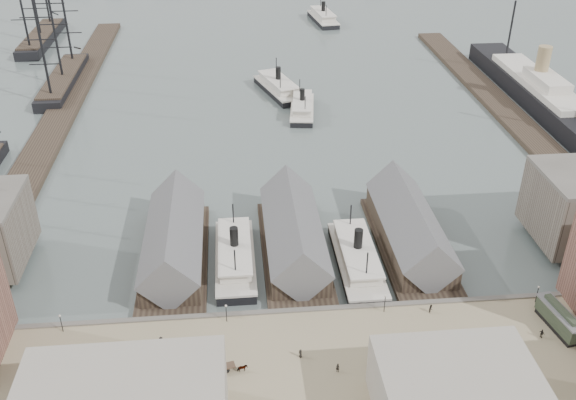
{
  "coord_description": "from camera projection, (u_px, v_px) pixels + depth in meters",
  "views": [
    {
      "loc": [
        -12.15,
        -99.91,
        82.32
      ],
      "look_at": [
        0.0,
        30.0,
        6.0
      ],
      "focal_mm": 40.0,
      "sensor_mm": 36.0,
      "label": 1
    }
  ],
  "objects": [
    {
      "name": "ferry_open_near",
      "position": [
        302.0,
        107.0,
        211.41
      ],
      "size": [
        10.63,
        25.58,
        8.86
      ],
      "rotation": [
        0.0,
        0.0,
        -0.13
      ],
      "color": "black",
      "rests_on": "ground"
    },
    {
      "name": "pedestrian_4",
      "position": [
        300.0,
        353.0,
        111.7
      ],
      "size": [
        0.85,
        0.95,
        1.63
      ],
      "primitive_type": "imported",
      "rotation": [
        0.0,
        0.0,
        5.24
      ],
      "color": "black",
      "rests_on": "quay"
    },
    {
      "name": "horse_cart_center",
      "position": [
        237.0,
        368.0,
        108.79
      ],
      "size": [
        4.9,
        2.17,
        1.46
      ],
      "rotation": [
        0.0,
        0.0,
        1.79
      ],
      "color": "black",
      "rests_on": "quay"
    },
    {
      "name": "quay",
      "position": [
        315.0,
        370.0,
        110.72
      ],
      "size": [
        180.0,
        30.0,
        2.0
      ],
      "primitive_type": "cube",
      "color": "gray",
      "rests_on": "ground"
    },
    {
      "name": "horse_cart_left",
      "position": [
        59.0,
        367.0,
        108.85
      ],
      "size": [
        4.37,
        4.08,
        1.56
      ],
      "rotation": [
        0.0,
        0.0,
        0.85
      ],
      "color": "black",
      "rests_on": "quay"
    },
    {
      "name": "west_wharf",
      "position": [
        60.0,
        116.0,
        208.48
      ],
      "size": [
        10.0,
        220.0,
        1.6
      ],
      "primitive_type": "cube",
      "color": "#2D231C",
      "rests_on": "ground"
    },
    {
      "name": "pedestrian_7",
      "position": [
        471.0,
        364.0,
        109.51
      ],
      "size": [
        0.99,
        1.21,
        1.63
      ],
      "primitive_type": "imported",
      "rotation": [
        0.0,
        0.0,
        1.13
      ],
      "color": "black",
      "rests_on": "quay"
    },
    {
      "name": "ferry_docked_west",
      "position": [
        235.0,
        256.0,
        137.93
      ],
      "size": [
        8.37,
        27.9,
        9.96
      ],
      "color": "black",
      "rests_on": "ground"
    },
    {
      "name": "ocean_steamer",
      "position": [
        537.0,
        91.0,
        218.69
      ],
      "size": [
        13.31,
        97.28,
        19.46
      ],
      "color": "black",
      "rests_on": "ground"
    },
    {
      "name": "lamp_post_far_w",
      "position": [
        61.0,
        320.0,
        116.4
      ],
      "size": [
        0.44,
        0.44,
        3.92
      ],
      "color": "black",
      "rests_on": "quay"
    },
    {
      "name": "ferry_shed_west",
      "position": [
        174.0,
        242.0,
        138.48
      ],
      "size": [
        14.0,
        42.0,
        12.6
      ],
      "color": "#2D231C",
      "rests_on": "ground"
    },
    {
      "name": "pedestrian_1",
      "position": [
        54.0,
        372.0,
        107.88
      ],
      "size": [
        0.89,
        0.96,
        1.58
      ],
      "primitive_type": "imported",
      "rotation": [
        0.0,
        0.0,
        2.07
      ],
      "color": "black",
      "rests_on": "quay"
    },
    {
      "name": "sailing_ship_mid",
      "position": [
        63.0,
        79.0,
        233.27
      ],
      "size": [
        9.2,
        53.16,
        37.83
      ],
      "color": "black",
      "rests_on": "ground"
    },
    {
      "name": "pedestrian_3",
      "position": [
        212.0,
        377.0,
        106.81
      ],
      "size": [
        0.92,
        1.13,
        1.8
      ],
      "primitive_type": "imported",
      "rotation": [
        0.0,
        0.0,
        1.03
      ],
      "color": "black",
      "rests_on": "quay"
    },
    {
      "name": "east_wharf",
      "position": [
        506.0,
        111.0,
        211.62
      ],
      "size": [
        10.0,
        180.0,
        1.6
      ],
      "primitive_type": "cube",
      "color": "#2D231C",
      "rests_on": "ground"
    },
    {
      "name": "sailing_ship_far",
      "position": [
        41.0,
        36.0,
        279.82
      ],
      "size": [
        9.54,
        52.99,
        39.21
      ],
      "color": "black",
      "rests_on": "ground"
    },
    {
      "name": "pedestrian_8",
      "position": [
        542.0,
        334.0,
        115.91
      ],
      "size": [
        1.0,
        1.12,
        1.83
      ],
      "primitive_type": "imported",
      "rotation": [
        0.0,
        0.0,
        2.22
      ],
      "color": "black",
      "rests_on": "quay"
    },
    {
      "name": "ferry_open_far",
      "position": [
        323.0,
        17.0,
        309.42
      ],
      "size": [
        12.4,
        29.96,
        10.38
      ],
      "rotation": [
        0.0,
        0.0,
        0.13
      ],
      "color": "black",
      "rests_on": "ground"
    },
    {
      "name": "ground",
      "position": [
        302.0,
        301.0,
        128.41
      ],
      "size": [
        900.0,
        900.0,
        0.0
      ],
      "primitive_type": "plane",
      "color": "#4E5B59",
      "rests_on": "ground"
    },
    {
      "name": "pedestrian_6",
      "position": [
        431.0,
        308.0,
        121.99
      ],
      "size": [
        1.05,
        1.08,
        1.76
      ],
      "primitive_type": "imported",
      "rotation": [
        0.0,
        0.0,
        0.9
      ],
      "color": "black",
      "rests_on": "quay"
    },
    {
      "name": "tram",
      "position": [
        559.0,
        319.0,
        117.55
      ],
      "size": [
        4.68,
        11.56,
        4.0
      ],
      "rotation": [
        0.0,
        0.0,
        0.16
      ],
      "color": "black",
      "rests_on": "quay"
    },
    {
      "name": "pedestrian_10",
      "position": [
        189.0,
        350.0,
        112.32
      ],
      "size": [
        1.09,
        1.34,
        1.82
      ],
      "primitive_type": "imported",
      "rotation": [
        0.0,
        0.0,
        1.98
      ],
      "color": "black",
      "rests_on": "quay"
    },
    {
      "name": "pedestrian_0",
      "position": [
        75.0,
        349.0,
        112.53
      ],
      "size": [
        0.66,
        0.52,
        1.63
      ],
      "primitive_type": "imported",
      "rotation": [
        0.0,
        0.0,
        0.16
      ],
      "color": "black",
      "rests_on": "quay"
    },
    {
      "name": "lamp_post_near_e",
      "position": [
        385.0,
        300.0,
        121.22
      ],
      "size": [
        0.44,
        0.44,
        3.92
      ],
      "color": "black",
      "rests_on": "quay"
    },
    {
      "name": "street_bldg_center",
      "position": [
        454.0,
        390.0,
        98.98
      ],
      "size": [
        24.0,
        16.0,
        10.0
      ],
      "primitive_type": "cube",
      "color": "gray",
      "rests_on": "quay"
    },
    {
      "name": "horse_cart_right",
      "position": [
        394.0,
        365.0,
        109.36
      ],
      "size": [
        4.7,
        2.27,
        1.43
      ],
      "rotation": [
        0.0,
        0.0,
        1.38
      ],
      "color": "black",
      "rests_on": "quay"
    },
    {
      "name": "ferry_shed_east",
      "position": [
        410.0,
        229.0,
        142.66
      ],
      "size": [
        14.0,
        42.0,
        12.6
      ],
      "color": "#2D231C",
      "rests_on": "ground"
    },
    {
      "name": "ferry_shed_center",
      "position": [
        294.0,
        235.0,
        140.57
      ],
      "size": [
        14.0,
        42.0,
        12.6
      ],
      "color": "#2D231C",
      "rests_on": "ground"
    },
    {
      "name": "seawall",
      "position": [
        305.0,
        314.0,
        123.36
      ],
      "size": [
        180.0,
        1.2,
        2.3
      ],
      "primitive_type": "cube",
      "color": "#59544C",
      "rests_on": "ground"
    },
    {
      "name": "ferry_docked_east",
      "position": [
        357.0,
        258.0,
        137.04
      ],
      "size": [
        8.54,
        28.46,
        10.16
      ],
      "color": "black",
      "rests_on": "ground"
    },
    {
      "name": "lamp_post_near_w",
      "position": [
        226.0,
        310.0,
        118.81
      ],
      "size": [
        0.44,
        0.44,
        3.92
      ],
      "color": "black",
      "rests_on": "quay"
    },
    {
      "name": "pedestrian_5",
      "position": [
        338.0,
        368.0,
        108.65
      ],
      "size": [
        0.77,
        0.73,
        1.71
      ],
      "primitive_type": "imported",
      "rotation": [
        0.0,
        0.0,
        5.7
      ],
      "color": "black",
      "rests_on": "quay"
    },
    {
      "name": "ferry_open_mid",
      "position": [
        278.0,
        87.0,
        226.96
      ],
      "size": [
        16.72,
        29.75,
        10.18
      ],
      "rotation": [
        0.0,
        0.0,
        0.31
      ],
      "color": "black",
      "rests_on": "ground"
    },
    {
      "name": "pedestrian_2",
      "position": [
        161.0,
        341.0,
        114.35
      ],
      "size": [
        1.29,
        1.03,
        1.74
      ],
      "primitive_type": "imported",
      "rotation": [
        0.0,
        0.0,
        3.54
      ],
      "color": "black",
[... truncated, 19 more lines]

